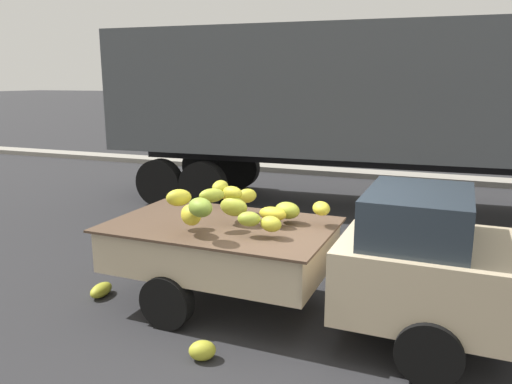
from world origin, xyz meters
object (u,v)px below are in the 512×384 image
pickup_truck (376,259)px  semi_trailer (374,94)px  fallen_banana_bunch_near_tailgate (101,290)px  fallen_banana_bunch_by_wheel (202,350)px

pickup_truck → semi_trailer: size_ratio=0.41×
fallen_banana_bunch_near_tailgate → fallen_banana_bunch_by_wheel: 2.18m
pickup_truck → fallen_banana_bunch_near_tailgate: size_ratio=12.51×
fallen_banana_bunch_near_tailgate → fallen_banana_bunch_by_wheel: (1.98, -0.91, 0.02)m
fallen_banana_bunch_near_tailgate → fallen_banana_bunch_by_wheel: bearing=-24.6°
pickup_truck → fallen_banana_bunch_by_wheel: size_ratio=17.48×
semi_trailer → fallen_banana_bunch_near_tailgate: 7.04m
semi_trailer → pickup_truck: bearing=-84.2°
fallen_banana_bunch_near_tailgate → fallen_banana_bunch_by_wheel: fallen_banana_bunch_by_wheel is taller
pickup_truck → fallen_banana_bunch_by_wheel: 2.13m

